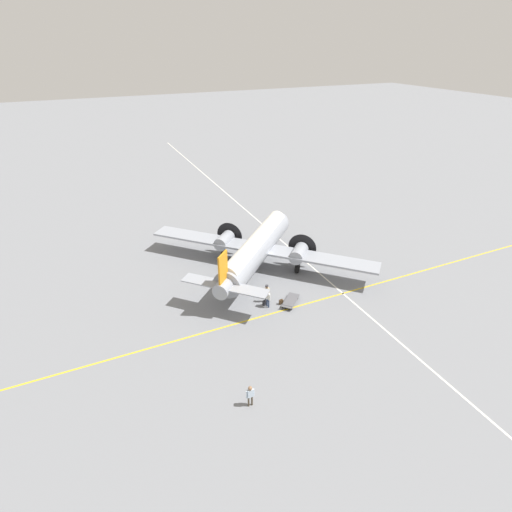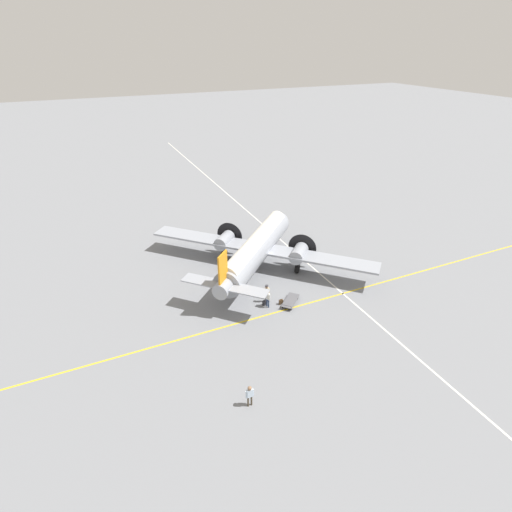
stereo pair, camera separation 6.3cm
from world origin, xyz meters
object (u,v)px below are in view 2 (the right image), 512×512
at_px(airliner_main, 258,247).
at_px(ramp_agent, 267,292).
at_px(passenger_boarding, 268,297).
at_px(baggage_cart, 290,301).
at_px(suitcase_upright_spare, 265,303).
at_px(crew_foreground, 250,394).
at_px(suitcase_near_door, 281,302).

bearing_deg(airliner_main, ramp_agent, -151.71).
relative_size(passenger_boarding, baggage_cart, 0.71).
relative_size(passenger_boarding, ramp_agent, 0.99).
xyz_separation_m(suitcase_upright_spare, baggage_cart, (-2.14, 0.75, 0.04)).
bearing_deg(crew_foreground, airliner_main, 64.41).
relative_size(crew_foreground, suitcase_near_door, 3.32).
xyz_separation_m(airliner_main, suitcase_upright_spare, (2.09, 6.10, -2.26)).
bearing_deg(passenger_boarding, baggage_cart, -109.73).
bearing_deg(baggage_cart, suitcase_upright_spare, 117.52).
bearing_deg(crew_foreground, baggage_cart, 49.18).
bearing_deg(suitcase_upright_spare, crew_foreground, 59.23).
distance_m(crew_foreground, suitcase_upright_spare, 11.12).
relative_size(ramp_agent, suitcase_upright_spare, 3.39).
xyz_separation_m(crew_foreground, suitcase_upright_spare, (-5.68, -9.53, -0.78)).
distance_m(passenger_boarding, baggage_cart, 2.21).
relative_size(crew_foreground, suitcase_upright_spare, 3.24).
distance_m(suitcase_upright_spare, baggage_cart, 2.27).
distance_m(airliner_main, suitcase_near_door, 7.02).
bearing_deg(crew_foreground, ramp_agent, 59.60).
height_order(suitcase_near_door, suitcase_upright_spare, suitcase_upright_spare).
bearing_deg(airliner_main, crew_foreground, -160.97).
bearing_deg(suitcase_near_door, airliner_main, -96.58).
distance_m(airliner_main, baggage_cart, 7.20).
relative_size(airliner_main, ramp_agent, 10.66).
bearing_deg(passenger_boarding, crew_foreground, 138.79).
bearing_deg(suitcase_upright_spare, ramp_agent, -132.25).
distance_m(passenger_boarding, suitcase_near_door, 1.49).
relative_size(passenger_boarding, suitcase_upright_spare, 3.37).
xyz_separation_m(airliner_main, passenger_boarding, (1.99, 6.46, -1.44)).
distance_m(airliner_main, crew_foreground, 17.52).
relative_size(airliner_main, suitcase_near_door, 37.09).
distance_m(crew_foreground, baggage_cart, 11.78).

